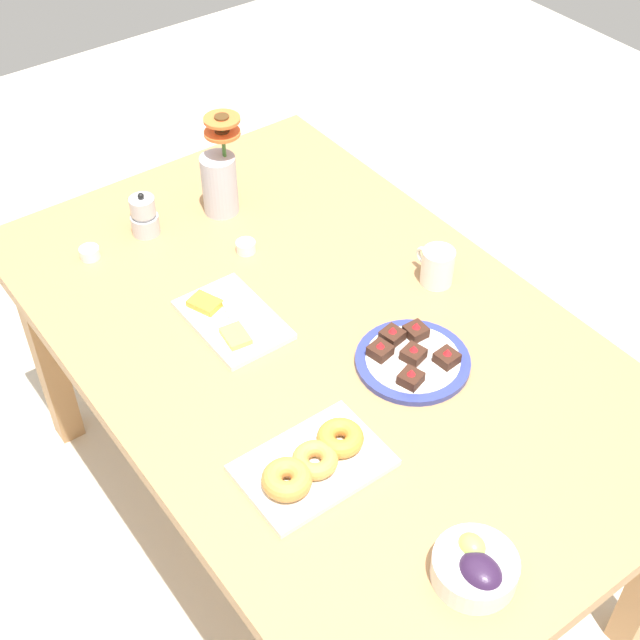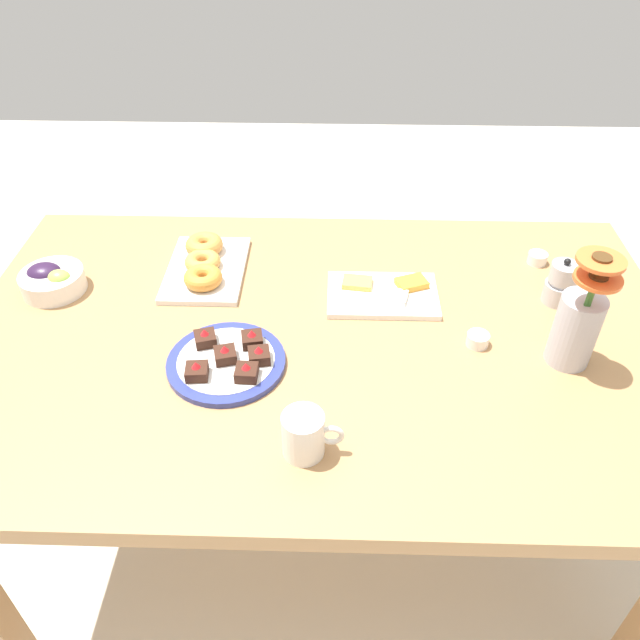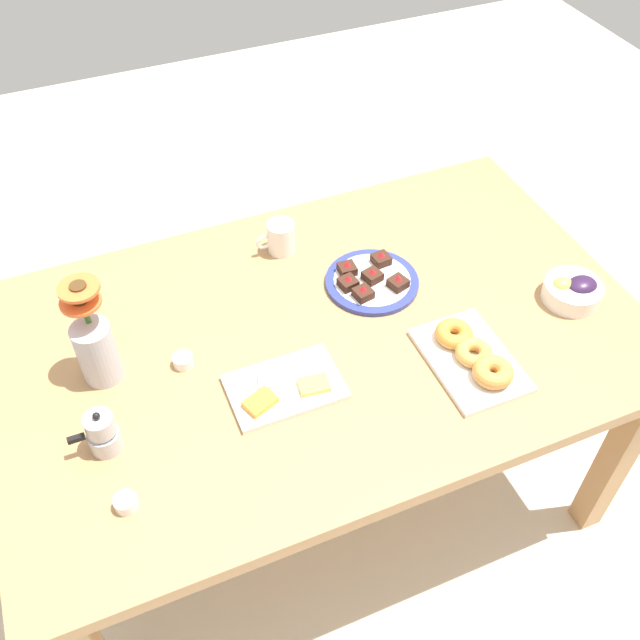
% 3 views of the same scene
% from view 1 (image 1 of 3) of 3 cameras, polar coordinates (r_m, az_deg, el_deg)
% --- Properties ---
extents(ground_plane, '(6.00, 6.00, 0.00)m').
position_cam_1_polar(ground_plane, '(2.55, 0.00, -12.90)').
color(ground_plane, beige).
extents(dining_table, '(1.60, 1.00, 0.74)m').
position_cam_1_polar(dining_table, '(2.04, 0.00, -2.57)').
color(dining_table, '#A87A4C').
rests_on(dining_table, ground_plane).
extents(coffee_mug, '(0.11, 0.08, 0.09)m').
position_cam_1_polar(coffee_mug, '(2.09, 7.50, 3.45)').
color(coffee_mug, white).
rests_on(coffee_mug, dining_table).
extents(grape_bowl, '(0.15, 0.15, 0.07)m').
position_cam_1_polar(grape_bowl, '(1.59, 9.91, -15.35)').
color(grape_bowl, white).
rests_on(grape_bowl, dining_table).
extents(cheese_platter, '(0.26, 0.17, 0.03)m').
position_cam_1_polar(cheese_platter, '(2.01, -5.71, 0.08)').
color(cheese_platter, white).
rests_on(cheese_platter, dining_table).
extents(croissant_platter, '(0.19, 0.28, 0.05)m').
position_cam_1_polar(croissant_platter, '(1.71, -0.46, -9.10)').
color(croissant_platter, white).
rests_on(croissant_platter, dining_table).
extents(jam_cup_honey, '(0.05, 0.05, 0.03)m').
position_cam_1_polar(jam_cup_honey, '(2.24, -14.53, 4.20)').
color(jam_cup_honey, white).
rests_on(jam_cup_honey, dining_table).
extents(jam_cup_berry, '(0.05, 0.05, 0.03)m').
position_cam_1_polar(jam_cup_berry, '(2.19, -4.77, 4.73)').
color(jam_cup_berry, white).
rests_on(jam_cup_berry, dining_table).
extents(dessert_plate, '(0.25, 0.25, 0.05)m').
position_cam_1_polar(dessert_plate, '(1.91, 5.92, -2.50)').
color(dessert_plate, navy).
rests_on(dessert_plate, dining_table).
extents(flower_vase, '(0.10, 0.11, 0.27)m').
position_cam_1_polar(flower_vase, '(2.29, -6.43, 8.98)').
color(flower_vase, '#B2B2BC').
rests_on(flower_vase, dining_table).
extents(moka_pot, '(0.11, 0.07, 0.12)m').
position_cam_1_polar(moka_pot, '(2.27, -11.20, 6.53)').
color(moka_pot, '#B7B7BC').
rests_on(moka_pot, dining_table).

